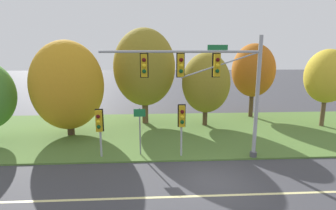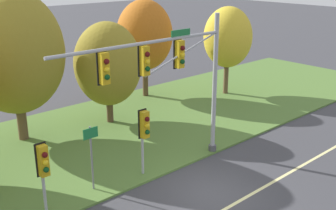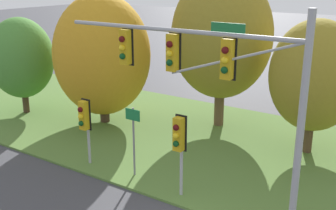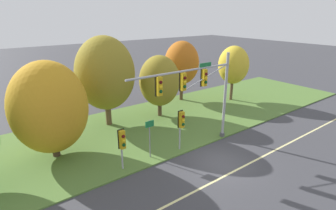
% 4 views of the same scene
% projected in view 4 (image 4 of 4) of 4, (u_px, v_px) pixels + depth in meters
% --- Properties ---
extents(ground_plane, '(160.00, 160.00, 0.00)m').
position_uv_depth(ground_plane, '(221.00, 163.00, 18.23)').
color(ground_plane, '#3D3D42').
extents(lane_stripe, '(36.00, 0.16, 0.01)m').
position_uv_depth(lane_stripe, '(235.00, 171.00, 17.31)').
color(lane_stripe, beige).
rests_on(lane_stripe, ground).
extents(grass_verge, '(48.00, 11.50, 0.10)m').
position_uv_depth(grass_verge, '(155.00, 124.00, 24.47)').
color(grass_verge, '#517533').
rests_on(grass_verge, ground).
extents(traffic_signal_mast, '(8.91, 0.49, 6.97)m').
position_uv_depth(traffic_signal_mast, '(200.00, 88.00, 18.87)').
color(traffic_signal_mast, '#9EA0A5').
rests_on(traffic_signal_mast, grass_verge).
extents(pedestrian_signal_near_kerb, '(0.46, 0.55, 3.13)m').
position_uv_depth(pedestrian_signal_near_kerb, '(181.00, 122.00, 19.06)').
color(pedestrian_signal_near_kerb, '#9EA0A5').
rests_on(pedestrian_signal_near_kerb, grass_verge).
extents(pedestrian_signal_further_along, '(0.46, 0.55, 2.89)m').
position_uv_depth(pedestrian_signal_further_along, '(122.00, 142.00, 16.58)').
color(pedestrian_signal_further_along, '#9EA0A5').
rests_on(pedestrian_signal_further_along, grass_verge).
extents(route_sign_post, '(0.69, 0.08, 2.85)m').
position_uv_depth(route_sign_post, '(150.00, 134.00, 18.22)').
color(route_sign_post, slate).
rests_on(route_sign_post, grass_verge).
extents(tree_left_of_mast, '(5.14, 5.14, 6.92)m').
position_uv_depth(tree_left_of_mast, '(49.00, 108.00, 17.77)').
color(tree_left_of_mast, '#423021').
rests_on(tree_left_of_mast, grass_verge).
extents(tree_behind_signpost, '(5.17, 5.17, 8.04)m').
position_uv_depth(tree_behind_signpost, '(105.00, 74.00, 22.76)').
color(tree_behind_signpost, brown).
rests_on(tree_behind_signpost, grass_verge).
extents(tree_mid_verge, '(3.94, 3.94, 6.05)m').
position_uv_depth(tree_mid_verge, '(159.00, 81.00, 25.25)').
color(tree_mid_verge, '#4C3823').
rests_on(tree_mid_verge, grass_verge).
extents(tree_tall_centre, '(3.93, 3.93, 6.86)m').
position_uv_depth(tree_tall_centre, '(182.00, 63.00, 29.81)').
color(tree_tall_centre, '#4C3823').
rests_on(tree_tall_centre, grass_verge).
extents(tree_right_far, '(3.47, 3.47, 6.32)m').
position_uv_depth(tree_right_far, '(233.00, 65.00, 29.90)').
color(tree_right_far, brown).
rests_on(tree_right_far, grass_verge).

